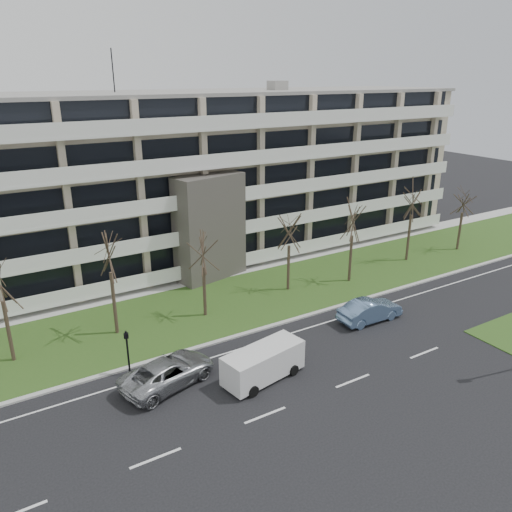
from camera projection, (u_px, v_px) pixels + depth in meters
ground at (353, 381)px, 28.93m from camera, size 160.00×160.00×0.00m
grass_verge at (242, 299)px, 39.37m from camera, size 90.00×10.00×0.06m
curb at (277, 324)px, 35.34m from camera, size 90.00×0.35×0.12m
sidewalk at (211, 276)px, 43.79m from camera, size 90.00×2.00×0.08m
lane_edge_line at (289, 334)px, 34.15m from camera, size 90.00×0.12×0.01m
apartment_building at (176, 178)px, 46.66m from camera, size 60.50×15.10×18.75m
silver_pickup at (168, 372)px, 28.38m from camera, size 6.17×4.04×1.58m
blue_sedan at (370, 310)px, 35.75m from camera, size 4.91×1.82×1.60m
white_van at (264, 361)px, 28.82m from camera, size 5.27×2.73×1.95m
pedestrian_signal at (127, 347)px, 28.93m from camera, size 0.32×0.28×2.89m
tree_2 at (108, 247)px, 32.10m from camera, size 4.02×4.02×8.04m
tree_3 at (203, 248)px, 34.94m from camera, size 3.41×3.41×6.82m
tree_4 at (289, 228)px, 39.33m from camera, size 3.42×3.42×6.83m
tree_5 at (353, 217)px, 40.95m from camera, size 3.64×3.64×7.27m
tree_6 at (413, 197)px, 45.50m from camera, size 4.00×4.00×8.00m
tree_7 at (464, 198)px, 48.69m from camera, size 3.45×3.45×6.90m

